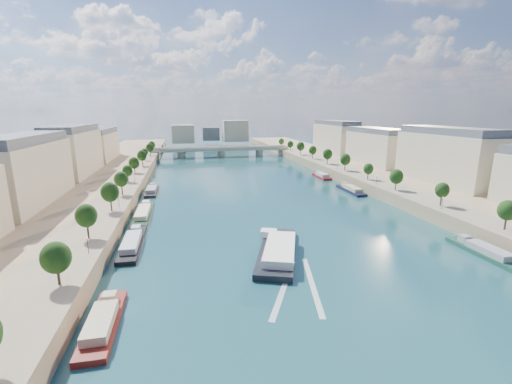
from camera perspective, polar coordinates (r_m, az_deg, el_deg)
name	(u,v)px	position (r m, az deg, el deg)	size (l,w,h in m)	color
ground	(253,194)	(156.19, -0.45, -0.27)	(700.00, 700.00, 0.00)	#0D333A
quay_left	(83,196)	(158.25, -26.93, -0.64)	(44.00, 520.00, 5.00)	#9E8460
quay_right	(395,182)	(183.74, 22.13, 1.61)	(44.00, 520.00, 5.00)	#9E8460
pave_left	(120,189)	(154.42, -21.66, 0.54)	(14.00, 520.00, 0.10)	gray
pave_right	(368,178)	(175.35, 18.13, 2.26)	(14.00, 520.00, 0.10)	gray
trees_left	(125,175)	(155.00, -20.99, 2.69)	(4.80, 268.80, 8.26)	#382B1E
trees_right	(355,164)	(182.10, 16.15, 4.53)	(4.80, 268.80, 8.26)	#382B1E
lamps_left	(128,187)	(143.47, -20.62, 0.82)	(0.36, 200.36, 4.28)	black
lamps_right	(355,171)	(177.00, 16.13, 3.40)	(0.36, 200.36, 4.28)	black
buildings_left	(54,160)	(171.01, -30.65, 4.66)	(16.00, 226.00, 23.20)	beige
buildings_right	(406,150)	(198.84, 23.70, 6.37)	(16.00, 226.00, 23.20)	beige
skyline	(215,132)	(370.43, -6.87, 9.85)	(79.00, 42.00, 22.00)	beige
bridge	(221,151)	(283.99, -5.82, 6.89)	(112.00, 12.00, 8.15)	#C1B79E
tour_barge	(278,251)	(90.92, 3.65, -9.71)	(18.82, 32.48, 4.25)	black
wake	(298,285)	(77.27, 7.03, -15.20)	(16.10, 25.65, 0.04)	silver
moored_barges_left	(132,244)	(101.68, -19.97, -8.21)	(5.00, 155.86, 3.60)	#182135
moored_barges_right	(407,216)	(131.58, 23.85, -3.68)	(5.00, 164.64, 3.60)	black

